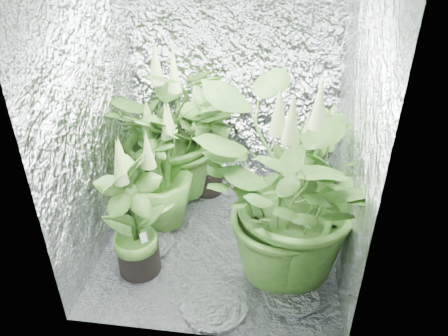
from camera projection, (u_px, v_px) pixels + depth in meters
name	position (u px, v px, depth m)	size (l,w,h in m)	color
ground	(221.00, 241.00, 3.15)	(1.60, 1.60, 0.00)	silver
walls	(220.00, 115.00, 2.62)	(1.62, 1.62, 2.00)	silver
plant_a	(173.00, 129.00, 3.38)	(1.08, 1.08, 1.24)	black
plant_b	(206.00, 145.00, 3.48)	(0.64, 0.64, 0.95)	black
plant_c	(314.00, 165.00, 3.27)	(0.52, 0.52, 0.90)	black
plant_d	(157.00, 171.00, 3.10)	(0.63, 0.63, 0.99)	black
plant_e	(291.00, 196.00, 2.54)	(1.43, 1.43, 1.31)	black
plant_f	(133.00, 214.00, 2.67)	(0.63, 0.63, 1.01)	black
circulation_fan	(304.00, 184.00, 3.49)	(0.20, 0.31, 0.38)	black
plant_label	(144.00, 238.00, 2.73)	(0.04, 0.01, 0.07)	white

